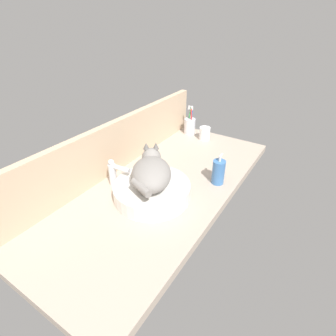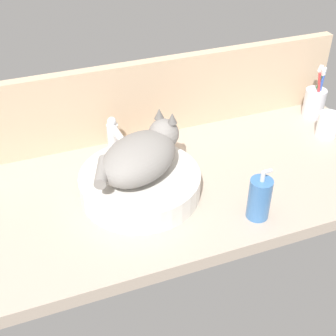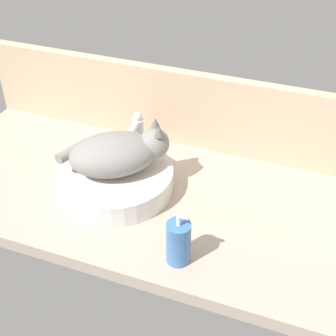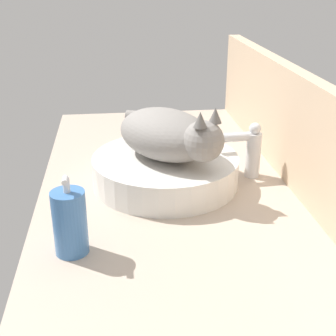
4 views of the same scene
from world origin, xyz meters
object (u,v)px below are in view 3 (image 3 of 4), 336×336
object	(u,v)px
cat	(118,152)
faucet	(137,131)
soap_dispenser	(178,242)
sink_basin	(115,179)

from	to	relation	value
cat	faucet	size ratio (longest dim) A/B	2.22
faucet	soap_dispenser	bearing A→B (deg)	-54.94
cat	soap_dispenser	xyz separation A→B (cm)	(25.48, -20.79, -6.54)
cat	faucet	bearing A→B (deg)	98.19
sink_basin	soap_dispenser	world-z (taller)	soap_dispenser
faucet	cat	bearing A→B (deg)	-81.81
sink_basin	soap_dispenser	distance (cm)	33.31
cat	sink_basin	bearing A→B (deg)	-141.28
sink_basin	cat	world-z (taller)	cat
cat	faucet	xyz separation A→B (cm)	(-2.81, 19.51, -5.34)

